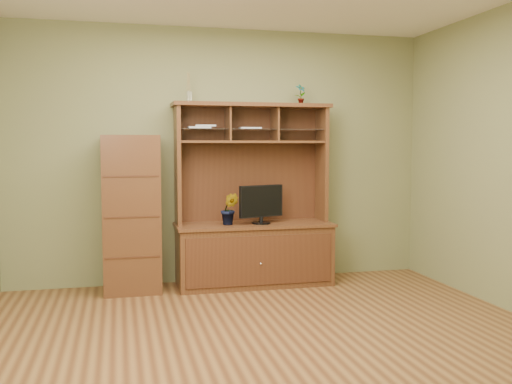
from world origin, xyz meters
name	(u,v)px	position (x,y,z in m)	size (l,w,h in m)	color
room	(270,160)	(0.00, 0.00, 1.35)	(4.54, 4.04, 2.74)	#522F17
media_hutch	(253,235)	(0.29, 1.73, 0.52)	(1.66, 0.61, 1.90)	#401F12
monitor	(261,204)	(0.35, 1.65, 0.86)	(0.49, 0.20, 0.40)	black
orchid_plant	(230,209)	(0.01, 1.65, 0.81)	(0.18, 0.15, 0.33)	#376221
top_plant	(301,94)	(0.82, 1.80, 2.01)	(0.11, 0.08, 0.22)	#2C6C25
reed_diffuser	(189,90)	(-0.37, 1.80, 2.02)	(0.06, 0.06, 0.31)	silver
magazines	(218,127)	(-0.08, 1.80, 1.65)	(0.77, 0.19, 0.04)	#B7B7BC
side_cabinet	(131,214)	(-0.97, 1.73, 0.78)	(0.56, 0.51, 1.56)	#401F12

